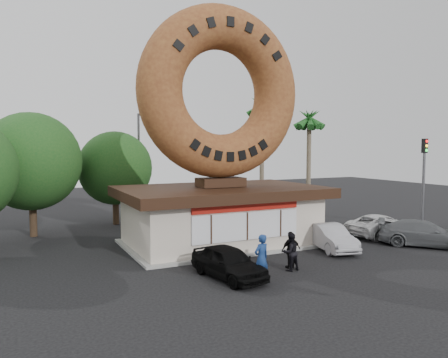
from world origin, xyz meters
TOP-DOWN VIEW (x-y plane):
  - ground at (0.00, 0.00)m, footprint 90.00×90.00m
  - donut_shop at (0.00, 5.98)m, footprint 11.20×7.20m
  - giant_donut at (0.00, 6.00)m, footprint 9.53×2.43m
  - tree_west at (-9.50, 13.00)m, footprint 6.00×6.00m
  - tree_mid at (-4.00, 15.00)m, footprint 5.20×5.20m
  - palm_near at (7.50, 14.00)m, footprint 2.60×2.60m
  - palm_far at (11.00, 12.50)m, footprint 2.60×2.60m
  - street_lamp at (-1.86, 16.00)m, footprint 2.11×0.20m
  - traffic_signal at (14.00, 3.99)m, footprint 0.30×0.38m
  - person_left at (-1.50, -1.01)m, footprint 0.81×0.61m
  - person_center at (0.52, -0.16)m, footprint 0.86×0.69m
  - person_right at (0.76, 0.14)m, footprint 1.00×0.43m
  - car_black at (-2.48, 0.06)m, footprint 2.26×4.23m
  - car_silver at (4.72, 2.20)m, footprint 2.32×4.35m
  - car_grey at (10.01, 0.54)m, footprint 4.80×4.97m
  - car_white at (9.93, 3.72)m, footprint 5.05×2.85m

SIDE VIEW (x-z plane):
  - ground at x=0.00m, z-range 0.00..0.00m
  - car_white at x=9.93m, z-range 0.00..1.33m
  - car_silver at x=4.72m, z-range 0.00..1.36m
  - car_black at x=-2.48m, z-range 0.00..1.37m
  - car_grey at x=10.01m, z-range 0.00..1.43m
  - person_center at x=0.52m, z-range 0.00..1.70m
  - person_right at x=0.76m, z-range 0.00..1.70m
  - person_left at x=-1.50m, z-range 0.00..1.98m
  - donut_shop at x=0.00m, z-range -0.13..3.67m
  - traffic_signal at x=14.00m, z-range 0.83..6.90m
  - tree_mid at x=-4.00m, z-range 0.70..7.33m
  - street_lamp at x=-1.86m, z-range 0.48..8.48m
  - tree_west at x=-9.50m, z-range 0.82..8.47m
  - palm_far at x=11.00m, z-range 3.11..11.86m
  - palm_near at x=7.50m, z-range 3.54..13.29m
  - giant_donut at x=0.00m, z-range 3.80..13.33m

